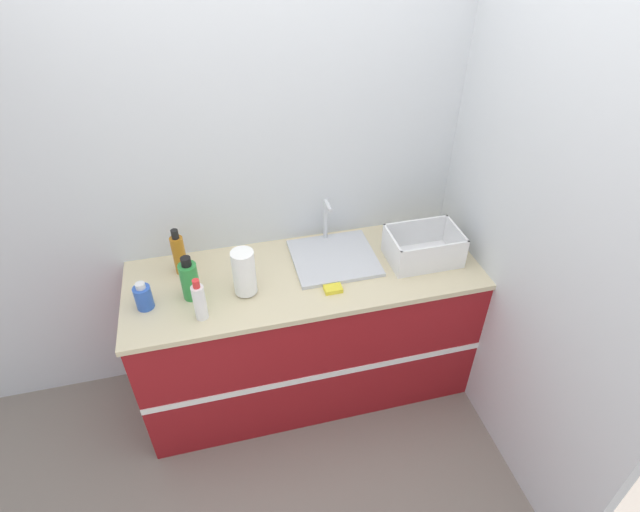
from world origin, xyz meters
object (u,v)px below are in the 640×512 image
Objects in this scene: bottle_amber at (179,254)px; bottle_white_spray at (200,301)px; sink at (334,256)px; paper_towel_roll at (244,273)px; bottle_green at (190,280)px; dish_rack at (423,249)px; bottle_blue at (143,297)px.

bottle_white_spray is at bearing -77.76° from bottle_amber.
sink is 1.69× the size of bottle_amber.
sink is 1.78× the size of paper_towel_roll.
bottle_amber is (-0.08, 0.37, 0.02)m from bottle_white_spray.
bottle_green is at bearing 103.17° from bottle_white_spray.
dish_rack is 1.28m from bottle_amber.
bottle_green is 1.63× the size of bottle_blue.
bottle_green is 1.06× the size of bottle_white_spray.
sink is at bearing 8.63° from bottle_blue.
bottle_blue is 0.56× the size of bottle_amber.
sink reaches higher than dish_rack.
bottle_amber is (-0.30, 0.24, -0.01)m from paper_towel_roll.
paper_towel_roll is 0.96m from dish_rack.
bottle_amber reaches higher than bottle_green.
bottle_amber reaches higher than bottle_white_spray.
bottle_white_spray is at bearing -158.32° from sink.
paper_towel_roll is 1.09× the size of bottle_white_spray.
bottle_blue is (-0.48, 0.01, -0.06)m from paper_towel_roll.
paper_towel_roll reaches higher than bottle_white_spray.
bottle_green is 0.22m from bottle_amber.
sink is at bearing -6.00° from bottle_amber.
dish_rack is at bearing 8.08° from bottle_white_spray.
bottle_green is at bearing -170.49° from sink.
paper_towel_roll is at bearing -7.28° from bottle_green.
dish_rack is at bearing -14.24° from sink.
sink is 1.85× the size of bottle_green.
sink is 0.81m from bottle_amber.
paper_towel_roll reaches higher than dish_rack.
sink is 0.78m from bottle_white_spray.
bottle_blue is (-0.98, -0.15, 0.05)m from sink.
paper_towel_roll reaches higher than bottle_blue.
dish_rack is (0.96, 0.04, -0.06)m from paper_towel_roll.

